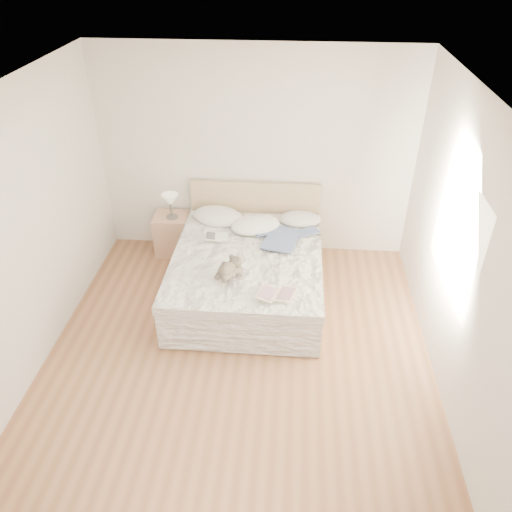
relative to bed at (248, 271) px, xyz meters
name	(u,v)px	position (x,y,z in m)	size (l,w,h in m)	color
floor	(238,361)	(0.00, -1.19, -0.31)	(4.00, 4.50, 0.00)	brown
ceiling	(230,100)	(0.00, -1.19, 2.39)	(4.00, 4.50, 0.00)	white
wall_back	(255,155)	(0.00, 1.06, 1.04)	(4.00, 0.02, 2.70)	silver
wall_front	(183,492)	(0.00, -3.44, 1.04)	(4.00, 0.02, 2.70)	silver
wall_left	(18,243)	(-2.00, -1.19, 1.04)	(0.02, 4.50, 2.70)	silver
wall_right	(465,263)	(2.00, -1.19, 1.04)	(0.02, 4.50, 2.70)	silver
window	(457,235)	(1.99, -0.89, 1.14)	(0.02, 1.30, 1.10)	white
bed	(248,271)	(0.00, 0.00, 0.00)	(1.72, 2.14, 1.00)	tan
nightstand	(173,234)	(-1.11, 0.81, -0.03)	(0.45, 0.40, 0.56)	tan
table_lamp	(170,201)	(-1.08, 0.77, 0.49)	(0.26, 0.26, 0.34)	#534F48
pillow_left	(218,216)	(-0.46, 0.71, 0.33)	(0.66, 0.46, 0.20)	white
pillow_middle	(255,225)	(0.05, 0.52, 0.33)	(0.63, 0.44, 0.19)	white
pillow_right	(300,219)	(0.60, 0.72, 0.33)	(0.53, 0.37, 0.16)	silver
blouse	(282,239)	(0.39, 0.24, 0.32)	(0.60, 0.64, 0.02)	#3B4B72
photo_book	(217,237)	(-0.40, 0.21, 0.32)	(0.29, 0.20, 0.02)	white
childrens_book	(277,294)	(0.37, -0.84, 0.32)	(0.39, 0.26, 0.03)	#F2E4C0
teddy_bear	(227,275)	(-0.17, -0.57, 0.34)	(0.23, 0.32, 0.17)	brown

